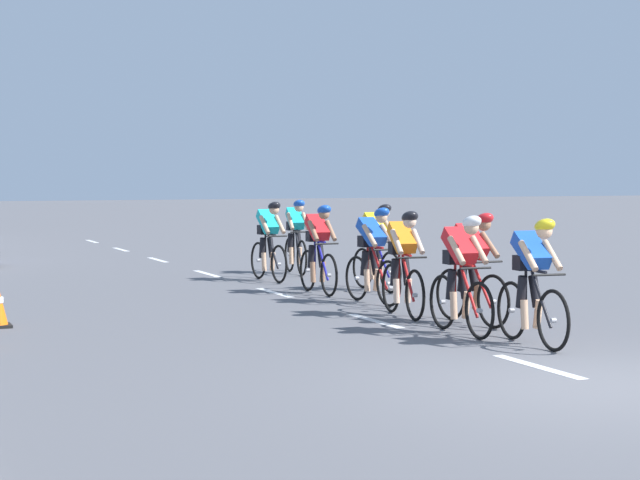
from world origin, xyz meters
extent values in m
plane|color=#56565B|center=(0.00, 0.00, 0.00)|extent=(160.00, 160.00, 0.00)
cube|color=white|center=(0.00, 1.08, 0.00)|extent=(0.14, 1.60, 0.01)
cube|color=white|center=(0.00, 5.08, 0.00)|extent=(0.14, 1.60, 0.01)
cube|color=white|center=(0.00, 9.08, 0.00)|extent=(0.14, 1.60, 0.01)
cube|color=white|center=(0.00, 13.08, 0.00)|extent=(0.14, 1.60, 0.01)
cube|color=white|center=(0.00, 17.08, 0.00)|extent=(0.14, 1.60, 0.01)
cube|color=white|center=(0.00, 21.08, 0.00)|extent=(0.14, 1.60, 0.01)
cube|color=white|center=(0.00, 25.08, 0.00)|extent=(0.14, 1.60, 0.01)
torus|color=black|center=(0.73, 1.85, 0.36)|extent=(0.10, 0.73, 0.72)
cylinder|color=#99999E|center=(0.73, 1.85, 0.36)|extent=(0.06, 0.06, 0.06)
torus|color=black|center=(0.80, 2.85, 0.36)|extent=(0.10, 0.73, 0.72)
cylinder|color=#99999E|center=(0.80, 2.85, 0.36)|extent=(0.06, 0.06, 0.06)
cylinder|color=black|center=(0.76, 2.30, 0.90)|extent=(0.08, 0.55, 0.04)
cylinder|color=black|center=(0.75, 2.13, 0.58)|extent=(0.08, 0.48, 0.63)
cylinder|color=black|center=(0.78, 2.50, 0.60)|extent=(0.04, 0.04, 0.65)
cylinder|color=black|center=(0.73, 1.95, 0.88)|extent=(0.42, 0.06, 0.03)
cube|color=black|center=(0.78, 2.50, 0.94)|extent=(0.12, 0.23, 0.05)
cube|color=blue|center=(0.77, 2.38, 1.14)|extent=(0.32, 0.57, 0.45)
cube|color=black|center=(0.78, 2.49, 0.98)|extent=(0.29, 0.22, 0.18)
cylinder|color=black|center=(0.86, 2.43, 0.64)|extent=(0.13, 0.23, 0.40)
cylinder|color=tan|center=(0.86, 2.35, 0.37)|extent=(0.10, 0.16, 0.36)
cylinder|color=black|center=(0.68, 2.45, 0.64)|extent=(0.12, 0.18, 0.40)
cylinder|color=tan|center=(0.68, 2.37, 0.37)|extent=(0.10, 0.13, 0.36)
cylinder|color=tan|center=(0.91, 2.15, 1.09)|extent=(0.11, 0.41, 0.35)
cylinder|color=tan|center=(0.59, 2.17, 1.09)|extent=(0.11, 0.41, 0.35)
sphere|color=tan|center=(0.74, 2.08, 1.38)|extent=(0.19, 0.19, 0.19)
ellipsoid|color=yellow|center=(0.74, 2.07, 1.45)|extent=(0.25, 0.33, 0.24)
torus|color=black|center=(0.42, 2.98, 0.36)|extent=(0.07, 0.73, 0.72)
cylinder|color=#99999E|center=(0.42, 2.98, 0.36)|extent=(0.06, 0.06, 0.06)
torus|color=black|center=(0.46, 3.98, 0.36)|extent=(0.07, 0.73, 0.72)
cylinder|color=#99999E|center=(0.46, 3.98, 0.36)|extent=(0.06, 0.06, 0.06)
cylinder|color=#B21919|center=(0.44, 3.43, 0.90)|extent=(0.06, 0.55, 0.04)
cylinder|color=#B21919|center=(0.43, 3.25, 0.58)|extent=(0.06, 0.48, 0.63)
cylinder|color=#B21919|center=(0.45, 3.63, 0.60)|extent=(0.04, 0.04, 0.65)
cylinder|color=black|center=(0.43, 3.08, 0.88)|extent=(0.42, 0.04, 0.03)
cube|color=black|center=(0.45, 3.63, 0.94)|extent=(0.11, 0.22, 0.05)
cube|color=red|center=(0.44, 3.50, 1.14)|extent=(0.30, 0.55, 0.46)
cube|color=black|center=(0.45, 3.62, 0.98)|extent=(0.29, 0.21, 0.18)
cylinder|color=black|center=(0.54, 3.57, 0.64)|extent=(0.12, 0.23, 0.40)
cylinder|color=tan|center=(0.53, 3.49, 0.37)|extent=(0.10, 0.16, 0.36)
cylinder|color=black|center=(0.36, 3.57, 0.64)|extent=(0.12, 0.17, 0.40)
cylinder|color=tan|center=(0.35, 3.49, 0.37)|extent=(0.09, 0.13, 0.36)
cylinder|color=tan|center=(0.60, 3.28, 1.09)|extent=(0.09, 0.40, 0.35)
cylinder|color=tan|center=(0.28, 3.30, 1.09)|extent=(0.09, 0.40, 0.35)
sphere|color=tan|center=(0.43, 3.20, 1.38)|extent=(0.19, 0.19, 0.19)
ellipsoid|color=white|center=(0.43, 3.19, 1.45)|extent=(0.24, 0.32, 0.24)
torus|color=black|center=(1.11, 3.76, 0.36)|extent=(0.10, 0.73, 0.72)
cylinder|color=#99999E|center=(1.11, 3.76, 0.36)|extent=(0.06, 0.06, 0.06)
torus|color=black|center=(1.03, 4.76, 0.36)|extent=(0.10, 0.73, 0.72)
cylinder|color=#99999E|center=(1.03, 4.76, 0.36)|extent=(0.06, 0.06, 0.06)
cylinder|color=#B21919|center=(1.07, 4.21, 0.90)|extent=(0.08, 0.55, 0.04)
cylinder|color=#B21919|center=(1.09, 4.04, 0.58)|extent=(0.08, 0.48, 0.63)
cylinder|color=#B21919|center=(1.06, 4.41, 0.60)|extent=(0.04, 0.04, 0.65)
cylinder|color=black|center=(1.10, 3.86, 0.88)|extent=(0.42, 0.06, 0.03)
cube|color=black|center=(1.06, 4.41, 0.94)|extent=(0.12, 0.23, 0.05)
cube|color=red|center=(1.07, 4.29, 1.14)|extent=(0.32, 0.56, 0.47)
cube|color=black|center=(1.06, 4.40, 0.98)|extent=(0.29, 0.22, 0.18)
cylinder|color=black|center=(1.15, 4.36, 0.64)|extent=(0.13, 0.23, 0.40)
cylinder|color=#9E7051|center=(1.16, 4.28, 0.37)|extent=(0.10, 0.16, 0.36)
cylinder|color=black|center=(0.97, 4.34, 0.64)|extent=(0.12, 0.18, 0.40)
cylinder|color=#9E7051|center=(0.98, 4.26, 0.37)|extent=(0.10, 0.13, 0.36)
cylinder|color=#9E7051|center=(1.24, 4.08, 1.09)|extent=(0.11, 0.41, 0.35)
cylinder|color=#9E7051|center=(0.92, 4.06, 1.09)|extent=(0.11, 0.41, 0.35)
sphere|color=#9E7051|center=(1.09, 3.99, 1.38)|extent=(0.19, 0.19, 0.19)
ellipsoid|color=red|center=(1.09, 3.98, 1.45)|extent=(0.25, 0.33, 0.24)
torus|color=black|center=(0.51, 4.84, 0.36)|extent=(0.13, 0.72, 0.72)
cylinder|color=#99999E|center=(0.51, 4.84, 0.36)|extent=(0.07, 0.07, 0.06)
torus|color=black|center=(0.63, 5.83, 0.36)|extent=(0.13, 0.72, 0.72)
cylinder|color=#99999E|center=(0.63, 5.83, 0.36)|extent=(0.07, 0.07, 0.06)
cylinder|color=#B21919|center=(0.56, 5.29, 0.90)|extent=(0.10, 0.55, 0.04)
cylinder|color=#B21919|center=(0.54, 5.11, 0.58)|extent=(0.10, 0.48, 0.63)
cylinder|color=#B21919|center=(0.58, 5.49, 0.60)|extent=(0.04, 0.04, 0.65)
cylinder|color=black|center=(0.52, 4.94, 0.88)|extent=(0.42, 0.08, 0.03)
cube|color=black|center=(0.58, 5.49, 0.94)|extent=(0.13, 0.23, 0.05)
cube|color=orange|center=(0.57, 5.36, 1.14)|extent=(0.34, 0.58, 0.45)
cube|color=black|center=(0.58, 5.48, 0.98)|extent=(0.30, 0.23, 0.18)
cylinder|color=black|center=(0.67, 5.41, 0.64)|extent=(0.14, 0.23, 0.40)
cylinder|color=beige|center=(0.66, 5.34, 0.37)|extent=(0.11, 0.16, 0.36)
cylinder|color=black|center=(0.49, 5.44, 0.64)|extent=(0.13, 0.18, 0.40)
cylinder|color=beige|center=(0.48, 5.36, 0.37)|extent=(0.10, 0.13, 0.36)
cylinder|color=beige|center=(0.70, 5.13, 1.09)|extent=(0.12, 0.41, 0.35)
cylinder|color=beige|center=(0.38, 5.17, 1.09)|extent=(0.12, 0.41, 0.35)
sphere|color=beige|center=(0.53, 5.06, 1.38)|extent=(0.19, 0.19, 0.19)
ellipsoid|color=black|center=(0.53, 5.05, 1.45)|extent=(0.27, 0.34, 0.24)
torus|color=black|center=(0.90, 6.47, 0.36)|extent=(0.10, 0.73, 0.72)
cylinder|color=#99999E|center=(0.90, 6.47, 0.36)|extent=(0.06, 0.06, 0.06)
torus|color=black|center=(0.82, 7.47, 0.36)|extent=(0.10, 0.73, 0.72)
cylinder|color=#99999E|center=(0.82, 7.47, 0.36)|extent=(0.06, 0.06, 0.06)
cylinder|color=#B21919|center=(0.87, 6.92, 0.90)|extent=(0.08, 0.55, 0.04)
cylinder|color=#B21919|center=(0.88, 6.74, 0.58)|extent=(0.08, 0.48, 0.63)
cylinder|color=#B21919|center=(0.85, 7.12, 0.60)|extent=(0.04, 0.04, 0.65)
cylinder|color=black|center=(0.90, 6.57, 0.88)|extent=(0.42, 0.06, 0.03)
cube|color=black|center=(0.85, 7.12, 0.94)|extent=(0.12, 0.23, 0.05)
cube|color=blue|center=(0.86, 6.99, 1.14)|extent=(0.32, 0.57, 0.45)
cube|color=black|center=(0.85, 7.11, 0.98)|extent=(0.30, 0.22, 0.18)
cylinder|color=black|center=(0.95, 7.07, 0.64)|extent=(0.13, 0.23, 0.40)
cylinder|color=tan|center=(0.95, 6.99, 0.37)|extent=(0.10, 0.16, 0.36)
cylinder|color=black|center=(0.77, 7.05, 0.64)|extent=(0.12, 0.18, 0.40)
cylinder|color=tan|center=(0.77, 6.97, 0.37)|extent=(0.10, 0.13, 0.36)
cylinder|color=tan|center=(1.04, 6.79, 1.09)|extent=(0.11, 0.41, 0.35)
cylinder|color=tan|center=(0.72, 6.77, 1.09)|extent=(0.11, 0.41, 0.35)
sphere|color=tan|center=(0.89, 6.70, 1.38)|extent=(0.19, 0.19, 0.19)
ellipsoid|color=blue|center=(0.89, 6.69, 1.45)|extent=(0.25, 0.33, 0.24)
torus|color=black|center=(1.81, 8.23, 0.36)|extent=(0.09, 0.73, 0.72)
cylinder|color=#99999E|center=(1.81, 8.23, 0.36)|extent=(0.06, 0.06, 0.06)
torus|color=black|center=(1.75, 9.23, 0.36)|extent=(0.09, 0.73, 0.72)
cylinder|color=#99999E|center=(1.75, 9.23, 0.36)|extent=(0.06, 0.06, 0.06)
cylinder|color=#1E1E99|center=(1.78, 8.68, 0.90)|extent=(0.07, 0.55, 0.04)
cylinder|color=#1E1E99|center=(1.79, 8.50, 0.58)|extent=(0.07, 0.48, 0.63)
cylinder|color=#1E1E99|center=(1.77, 8.88, 0.60)|extent=(0.04, 0.04, 0.65)
cylinder|color=black|center=(1.81, 8.33, 0.88)|extent=(0.42, 0.05, 0.03)
cube|color=black|center=(1.77, 8.88, 0.94)|extent=(0.11, 0.23, 0.05)
cube|color=yellow|center=(1.78, 8.75, 1.14)|extent=(0.31, 0.55, 0.47)
cube|color=black|center=(1.77, 8.87, 0.98)|extent=(0.29, 0.22, 0.18)
cylinder|color=black|center=(1.86, 8.82, 0.64)|extent=(0.12, 0.23, 0.40)
cylinder|color=tan|center=(1.87, 8.74, 0.37)|extent=(0.10, 0.16, 0.36)
cylinder|color=black|center=(1.69, 8.81, 0.64)|extent=(0.12, 0.18, 0.40)
cylinder|color=tan|center=(1.69, 8.73, 0.37)|extent=(0.10, 0.13, 0.36)
cylinder|color=tan|center=(1.95, 8.55, 1.09)|extent=(0.10, 0.41, 0.35)
cylinder|color=tan|center=(1.63, 8.53, 1.09)|extent=(0.10, 0.41, 0.35)
sphere|color=tan|center=(1.80, 8.45, 1.38)|extent=(0.19, 0.19, 0.19)
ellipsoid|color=black|center=(1.80, 8.44, 1.45)|extent=(0.25, 0.33, 0.24)
torus|color=black|center=(0.62, 8.14, 0.36)|extent=(0.06, 0.72, 0.72)
cylinder|color=#99999E|center=(0.62, 8.14, 0.36)|extent=(0.06, 0.06, 0.06)
torus|color=black|center=(0.65, 9.14, 0.36)|extent=(0.06, 0.72, 0.72)
cylinder|color=#99999E|center=(0.65, 9.14, 0.36)|extent=(0.06, 0.06, 0.06)
cylinder|color=#1E1E99|center=(0.63, 8.59, 0.90)|extent=(0.05, 0.55, 0.04)
cylinder|color=#1E1E99|center=(0.63, 8.42, 0.58)|extent=(0.05, 0.48, 0.63)
cylinder|color=#1E1E99|center=(0.64, 8.79, 0.60)|extent=(0.04, 0.04, 0.65)
cylinder|color=black|center=(0.63, 8.24, 0.88)|extent=(0.42, 0.04, 0.03)
cube|color=black|center=(0.64, 8.79, 0.94)|extent=(0.11, 0.22, 0.05)
cube|color=red|center=(0.64, 8.67, 1.14)|extent=(0.29, 0.56, 0.45)
cube|color=black|center=(0.64, 8.78, 0.98)|extent=(0.28, 0.21, 0.18)
cylinder|color=black|center=(0.73, 8.73, 0.64)|extent=(0.12, 0.23, 0.40)
cylinder|color=#9E7051|center=(0.73, 8.65, 0.37)|extent=(0.09, 0.16, 0.36)
cylinder|color=black|center=(0.55, 8.74, 0.64)|extent=(0.11, 0.17, 0.40)
cylinder|color=#9E7051|center=(0.55, 8.66, 0.37)|extent=(0.09, 0.12, 0.36)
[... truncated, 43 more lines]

